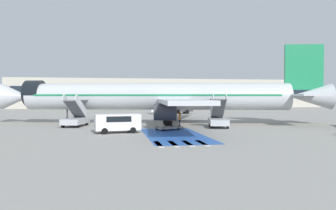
{
  "coord_description": "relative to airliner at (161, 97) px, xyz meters",
  "views": [
    {
      "loc": [
        -5.02,
        -44.0,
        3.8
      ],
      "look_at": [
        2.12,
        -2.66,
        2.7
      ],
      "focal_mm": 35.0,
      "sensor_mm": 36.0,
      "label": 1
    }
  ],
  "objects": [
    {
      "name": "ground_crew_3",
      "position": [
        -3.58,
        -2.26,
        -2.84
      ],
      "size": [
        0.32,
        0.47,
        1.61
      ],
      "rotation": [
        0.0,
        0.0,
        4.93
      ],
      "color": "#2D2D33",
      "rests_on": "ground_plane"
    },
    {
      "name": "apron_leadline_yellow",
      "position": [
        -0.68,
        0.16,
        -3.76
      ],
      "size": [
        77.71,
        18.46,
        0.01
      ],
      "primitive_type": "cube",
      "rotation": [
        0.0,
        0.0,
        1.34
      ],
      "color": "gold",
      "rests_on": "ground_plane"
    },
    {
      "name": "airliner",
      "position": [
        0.0,
        0.0,
        0.0
      ],
      "size": [
        44.76,
        36.4,
        10.73
      ],
      "rotation": [
        0.0,
        0.0,
        1.34
      ],
      "color": "#B7BCC4",
      "rests_on": "ground_plane"
    },
    {
      "name": "traffic_cone_0",
      "position": [
        -7.97,
        -3.36,
        -3.5
      ],
      "size": [
        0.48,
        0.48,
        0.54
      ],
      "color": "orange",
      "rests_on": "ground_plane"
    },
    {
      "name": "fuel_tanker",
      "position": [
        6.32,
        25.82,
        -1.88
      ],
      "size": [
        9.26,
        2.8,
        3.7
      ],
      "rotation": [
        0.0,
        0.0,
        1.59
      ],
      "color": "#38383D",
      "rests_on": "ground_plane"
    },
    {
      "name": "apron_walkway_bar_2",
      "position": [
        -0.68,
        -18.78,
        -3.76
      ],
      "size": [
        0.44,
        3.6,
        0.01
      ],
      "primitive_type": "cube",
      "color": "silver",
      "rests_on": "ground_plane"
    },
    {
      "name": "ground_crew_1",
      "position": [
        1.7,
        -4.07,
        -2.68
      ],
      "size": [
        0.28,
        0.45,
        1.87
      ],
      "rotation": [
        0.0,
        0.0,
        4.6
      ],
      "color": "#191E38",
      "rests_on": "ground_plane"
    },
    {
      "name": "apron_stand_patch_blue",
      "position": [
        -0.68,
        -12.93,
        -3.76
      ],
      "size": [
        5.65,
        13.7,
        0.01
      ],
      "primitive_type": "cube",
      "color": "#2856A8",
      "rests_on": "ground_plane"
    },
    {
      "name": "service_van_3",
      "position": [
        -6.15,
        -9.98,
        -2.59
      ],
      "size": [
        4.87,
        2.59,
        1.95
      ],
      "rotation": [
        0.0,
        0.0,
        4.85
      ],
      "color": "silver",
      "rests_on": "ground_plane"
    },
    {
      "name": "boarding_stairs_aft",
      "position": [
        6.16,
        -5.92,
        -2.73
      ],
      "size": [
        3.24,
        5.53,
        4.32
      ],
      "rotation": [
        0.0,
        0.0,
        -0.23
      ],
      "color": "#ADB2BA",
      "rests_on": "ground_plane"
    },
    {
      "name": "terminal_building",
      "position": [
        14.05,
        67.36,
        1.05
      ],
      "size": [
        106.72,
        12.1,
        9.64
      ],
      "color": "#B2AD9E",
      "rests_on": "ground_plane"
    },
    {
      "name": "apron_walkway_bar_0",
      "position": [
        -3.08,
        -18.78,
        -3.76
      ],
      "size": [
        0.44,
        3.6,
        0.01
      ],
      "primitive_type": "cube",
      "color": "silver",
      "rests_on": "ground_plane"
    },
    {
      "name": "apron_walkway_bar_1",
      "position": [
        -1.88,
        -18.78,
        -3.76
      ],
      "size": [
        0.44,
        3.6,
        0.01
      ],
      "primitive_type": "cube",
      "color": "silver",
      "rests_on": "ground_plane"
    },
    {
      "name": "baggage_cart",
      "position": [
        -0.51,
        -8.11,
        -3.51
      ],
      "size": [
        2.98,
        2.42,
        0.87
      ],
      "rotation": [
        0.0,
        0.0,
        1.99
      ],
      "color": "gray",
      "rests_on": "ground_plane"
    },
    {
      "name": "ground_crew_0",
      "position": [
        -3.49,
        -5.4,
        -2.82
      ],
      "size": [
        0.26,
        0.45,
        1.64
      ],
      "rotation": [
        0.0,
        0.0,
        1.65
      ],
      "color": "black",
      "rests_on": "ground_plane"
    },
    {
      "name": "apron_walkway_bar_3",
      "position": [
        0.52,
        -18.78,
        -3.76
      ],
      "size": [
        0.44,
        3.6,
        0.01
      ],
      "primitive_type": "cube",
      "color": "silver",
      "rests_on": "ground_plane"
    },
    {
      "name": "ground_plane",
      "position": [
        -1.73,
        -0.38,
        -3.77
      ],
      "size": [
        600.0,
        600.0,
        0.0
      ],
      "primitive_type": "plane",
      "color": "gray"
    },
    {
      "name": "ground_crew_2",
      "position": [
        0.48,
        -4.75,
        -2.82
      ],
      "size": [
        0.48,
        0.36,
        1.65
      ],
      "rotation": [
        0.0,
        0.0,
        0.33
      ],
      "color": "black",
      "rests_on": "ground_plane"
    },
    {
      "name": "boarding_stairs_forward",
      "position": [
        -11.26,
        -1.82,
        -2.75
      ],
      "size": [
        3.24,
        5.53,
        4.17
      ],
      "rotation": [
        0.0,
        0.0,
        -0.23
      ],
      "color": "#ADB2BA",
      "rests_on": "ground_plane"
    }
  ]
}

